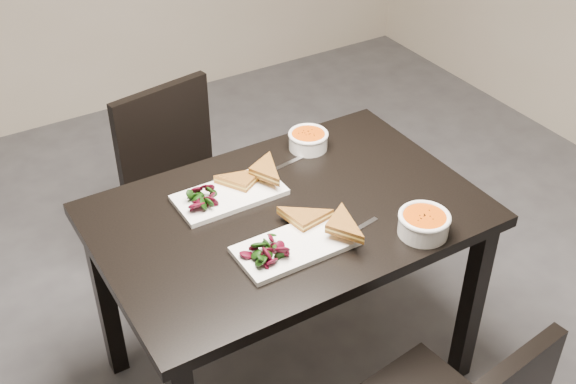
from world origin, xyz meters
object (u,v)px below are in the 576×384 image
object	(u,v)px
table	(288,234)
plate_far	(230,195)
soup_bowl_near	(424,223)
chair_far	(183,180)
soup_bowl_far	(308,139)
plate_near	(295,246)

from	to	relation	value
table	plate_far	size ratio (longest dim) A/B	3.42
soup_bowl_near	chair_far	bearing A→B (deg)	110.11
chair_far	soup_bowl_far	xyz separation A→B (m)	(0.33, -0.41, 0.30)
chair_far	soup_bowl_far	world-z (taller)	chair_far
plate_near	plate_far	world-z (taller)	same
plate_far	soup_bowl_far	xyz separation A→B (m)	(0.38, 0.12, 0.03)
plate_near	plate_far	size ratio (longest dim) A/B	1.01
soup_bowl_near	plate_far	bearing A→B (deg)	131.64
plate_far	plate_near	bearing A→B (deg)	-81.62
table	plate_near	distance (m)	0.22
soup_bowl_near	soup_bowl_far	xyz separation A→B (m)	(-0.04, 0.59, -0.00)
table	plate_far	bearing A→B (deg)	128.90
chair_far	plate_far	bearing A→B (deg)	-105.26
table	soup_bowl_near	xyz separation A→B (m)	(0.29, -0.31, 0.14)
chair_far	plate_near	size ratio (longest dim) A/B	2.39
soup_bowl_near	plate_far	size ratio (longest dim) A/B	0.45
table	chair_far	distance (m)	0.71
plate_near	soup_bowl_near	bearing A→B (deg)	-20.73
table	soup_bowl_far	bearing A→B (deg)	47.79
chair_far	soup_bowl_near	bearing A→B (deg)	-79.71
plate_near	soup_bowl_near	xyz separation A→B (m)	(0.37, -0.14, 0.03)
chair_far	soup_bowl_near	distance (m)	1.10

